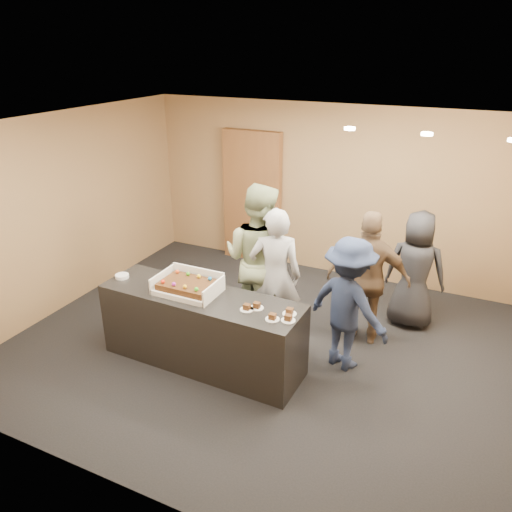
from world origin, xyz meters
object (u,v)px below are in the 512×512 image
person_sage_man (258,259)px  plate_stack (122,276)px  sheet_cake (188,285)px  person_brown_extra (368,279)px  person_server_grey (275,277)px  serving_counter (202,329)px  person_dark_suit (415,270)px  storage_cabinet (252,197)px  person_navy_man (348,304)px  cake_box (189,288)px

person_sage_man → plate_stack: bearing=41.5°
sheet_cake → person_brown_extra: (1.76, 1.31, -0.14)m
sheet_cake → plate_stack: bearing=-179.0°
plate_stack → person_server_grey: size_ratio=0.09×
plate_stack → person_brown_extra: 3.00m
plate_stack → person_brown_extra: (2.69, 1.32, -0.06)m
serving_counter → person_dark_suit: bearing=45.3°
plate_stack → person_sage_man: 1.69m
storage_cabinet → plate_stack: bearing=-95.1°
person_navy_man → person_dark_suit: bearing=-91.1°
serving_counter → person_server_grey: bearing=57.7°
person_navy_man → person_server_grey: bearing=12.5°
plate_stack → person_dark_suit: size_ratio=0.10×
serving_counter → storage_cabinet: 3.22m
serving_counter → sheet_cake: size_ratio=3.96×
cake_box → person_brown_extra: person_brown_extra is taller
storage_cabinet → sheet_cake: (0.65, -3.04, -0.12)m
person_server_grey → person_brown_extra: (1.04, 0.47, -0.02)m
person_sage_man → person_navy_man: size_ratio=1.23×
cake_box → person_brown_extra: 2.18m
storage_cabinet → person_dark_suit: storage_cabinet is taller
person_sage_man → person_navy_man: 1.34m
person_sage_man → person_brown_extra: bearing=-164.5°
storage_cabinet → person_navy_man: size_ratio=1.39×
cake_box → person_sage_man: person_sage_man is taller
person_sage_man → person_navy_man: person_sage_man is taller
person_server_grey → person_navy_man: bearing=150.5°
serving_counter → sheet_cake: bearing=-178.5°
person_sage_man → person_dark_suit: 2.06m
storage_cabinet → cake_box: bearing=-77.8°
storage_cabinet → person_navy_man: (2.34, -2.36, -0.32)m
plate_stack → person_server_grey: 1.86m
person_brown_extra → person_dark_suit: size_ratio=1.09×
person_brown_extra → person_sage_man: bearing=3.7°
serving_counter → sheet_cake: sheet_cake is taller
sheet_cake → person_server_grey: 1.11m
sheet_cake → person_sage_man: size_ratio=0.31×
person_brown_extra → serving_counter: bearing=31.1°
storage_cabinet → person_server_grey: 2.61m
cake_box → sheet_cake: (-0.00, -0.03, 0.05)m
sheet_cake → serving_counter: bearing=-0.0°
serving_counter → cake_box: (-0.16, 0.03, 0.50)m
storage_cabinet → person_brown_extra: 2.98m
person_dark_suit → sheet_cake: bearing=40.9°
person_server_grey → person_brown_extra: size_ratio=1.02×
storage_cabinet → plate_stack: 3.08m
cake_box → person_server_grey: size_ratio=0.40×
serving_counter → person_sage_man: size_ratio=1.22×
plate_stack → person_dark_suit: (3.15, 1.99, -0.13)m
person_server_grey → person_sage_man: 0.38m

